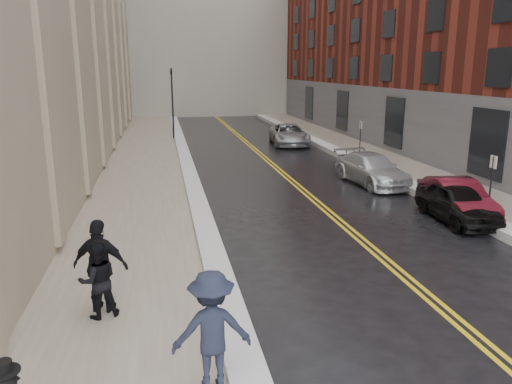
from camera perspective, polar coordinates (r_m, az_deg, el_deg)
name	(u,v)px	position (r m, az deg, el deg)	size (l,w,h in m)	color
ground	(370,369)	(9.59, 12.88, -19.12)	(160.00, 160.00, 0.00)	black
sidewalk_left	(141,181)	(23.88, -12.99, 1.25)	(4.00, 64.00, 0.15)	gray
sidewalk_right	(409,170)	(26.91, 17.09, 2.40)	(3.00, 64.00, 0.15)	gray
lane_stripe_a	(284,177)	(24.57, 3.25, 1.77)	(0.12, 64.00, 0.01)	gold
lane_stripe_b	(289,176)	(24.63, 3.80, 1.79)	(0.12, 64.00, 0.01)	gold
snow_ridge_left	(191,178)	(23.88, -7.48, 1.63)	(0.70, 60.80, 0.26)	white
snow_ridge_right	(375,170)	(26.09, 13.49, 2.45)	(0.85, 60.80, 0.30)	white
building_right	(491,7)	(37.03, 25.23, 18.62)	(14.00, 50.00, 18.00)	maroon
traffic_signal	(172,98)	(37.38, -9.54, 10.55)	(0.18, 0.15, 5.20)	black
parking_sign_near	(491,180)	(19.43, 25.30, 1.25)	(0.06, 0.35, 2.23)	black
parking_sign_far	(360,136)	(29.81, 11.84, 6.29)	(0.06, 0.35, 2.23)	black
car_black	(457,203)	(18.59, 21.99, -1.14)	(1.57, 3.90, 1.33)	black
car_maroon	(457,198)	(19.18, 21.95, -0.67)	(1.42, 4.08, 1.34)	#4C0D18
car_silver_near	(372,169)	(23.46, 13.09, 2.55)	(1.93, 4.75, 1.38)	#B4B8BC
car_silver_far	(289,135)	(34.84, 3.79, 6.56)	(2.37, 5.14, 1.43)	#9DA1A5
pedestrian_a	(98,280)	(10.87, -17.62, -9.62)	(0.78, 0.61, 1.61)	black
pedestrian_b	(212,330)	(8.24, -5.08, -15.44)	(1.28, 0.74, 1.99)	#1A1F30
pedestrian_c	(101,266)	(11.03, -17.33, -8.09)	(1.19, 0.49, 2.02)	black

